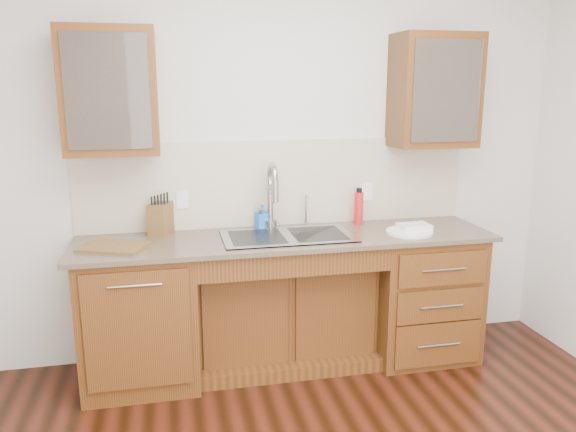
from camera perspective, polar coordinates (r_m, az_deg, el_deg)
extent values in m
cube|color=silver|center=(3.90, -1.25, 5.60)|extent=(4.00, 0.10, 2.70)
cube|color=#593014|center=(3.73, -14.77, -9.75)|extent=(0.70, 0.62, 0.88)
cube|color=#593014|center=(3.91, -0.41, -9.62)|extent=(1.20, 0.44, 0.70)
cube|color=#593014|center=(4.09, 13.12, -7.59)|extent=(0.70, 0.62, 0.88)
cube|color=#84705B|center=(3.63, -0.08, -2.29)|extent=(2.70, 0.65, 0.03)
cube|color=beige|center=(3.87, -1.07, 3.35)|extent=(2.70, 0.02, 0.59)
cube|color=#9E9EA5|center=(3.64, -0.03, -3.42)|extent=(0.84, 0.46, 0.19)
cylinder|color=#999993|center=(3.78, -1.81, 1.64)|extent=(0.04, 0.04, 0.40)
cylinder|color=#999993|center=(3.85, 1.83, 0.66)|extent=(0.02, 0.02, 0.24)
cube|color=#593014|center=(3.59, -17.62, 11.95)|extent=(0.55, 0.34, 0.75)
cube|color=#593014|center=(4.00, 14.63, 12.19)|extent=(0.55, 0.34, 0.75)
cube|color=white|center=(3.80, -10.69, 1.65)|extent=(0.08, 0.01, 0.12)
cube|color=white|center=(4.04, 8.05, 2.43)|extent=(0.08, 0.01, 0.12)
imported|color=#1973F1|center=(3.81, -2.67, -0.07)|extent=(0.09, 0.09, 0.16)
cylinder|color=red|center=(3.95, 7.19, 0.79)|extent=(0.08, 0.08, 0.23)
cylinder|color=white|center=(3.79, 12.24, -1.58)|extent=(0.41, 0.41, 0.02)
cube|color=white|center=(3.85, 12.70, -1.04)|extent=(0.21, 0.16, 0.03)
cube|color=brown|center=(3.76, -12.82, -0.25)|extent=(0.17, 0.21, 0.21)
cube|color=olive|center=(3.52, -17.29, -3.02)|extent=(0.44, 0.38, 0.02)
imported|color=white|center=(3.60, -19.02, 11.12)|extent=(0.15, 0.15, 0.11)
imported|color=white|center=(3.59, -15.69, 11.16)|extent=(0.12, 0.12, 0.09)
imported|color=white|center=(3.94, 12.66, 11.60)|extent=(0.16, 0.16, 0.11)
imported|color=white|center=(4.04, 15.73, 11.41)|extent=(0.13, 0.13, 0.10)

